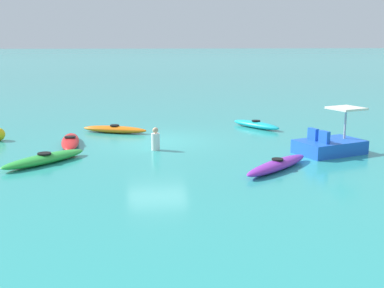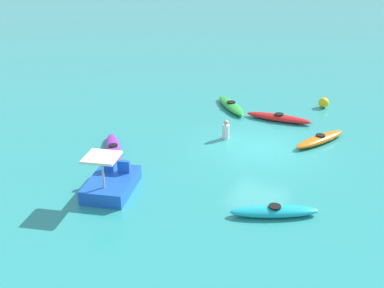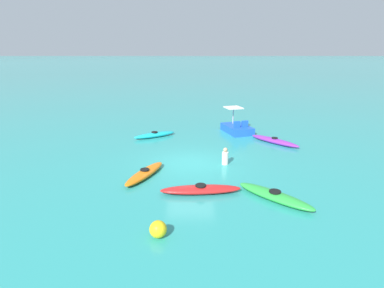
{
  "view_description": "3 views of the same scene",
  "coord_description": "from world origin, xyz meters",
  "px_view_note": "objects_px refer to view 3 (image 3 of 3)",
  "views": [
    {
      "loc": [
        1.29,
        19.55,
        4.03
      ],
      "look_at": [
        -1.24,
        1.81,
        0.21
      ],
      "focal_mm": 44.74,
      "sensor_mm": 36.0,
      "label": 1
    },
    {
      "loc": [
        -17.83,
        -6.54,
        8.28
      ],
      "look_at": [
        -1.85,
        2.35,
        0.36
      ],
      "focal_mm": 44.68,
      "sensor_mm": 36.0,
      "label": 2
    },
    {
      "loc": [
        14.85,
        0.11,
        5.54
      ],
      "look_at": [
        -1.67,
        0.07,
        0.52
      ],
      "focal_mm": 28.97,
      "sensor_mm": 36.0,
      "label": 3
    }
  ],
  "objects_px": {
    "kayak_purple": "(274,141)",
    "kayak_green": "(275,196)",
    "kayak_cyan": "(155,135)",
    "kayak_orange": "(145,173)",
    "buoy_yellow": "(158,229)",
    "kayak_red": "(201,190)",
    "person_near_shore": "(225,157)",
    "pedal_boat_blue": "(237,128)"
  },
  "relations": [
    {
      "from": "kayak_purple",
      "to": "kayak_green",
      "type": "bearing_deg",
      "value": -14.14
    },
    {
      "from": "kayak_orange",
      "to": "kayak_cyan",
      "type": "height_order",
      "value": "same"
    },
    {
      "from": "kayak_purple",
      "to": "person_near_shore",
      "type": "xyz_separation_m",
      "value": [
        3.69,
        -3.43,
        0.22
      ]
    },
    {
      "from": "pedal_boat_blue",
      "to": "kayak_orange",
      "type": "bearing_deg",
      "value": -33.59
    },
    {
      "from": "kayak_cyan",
      "to": "pedal_boat_blue",
      "type": "relative_size",
      "value": 1.02
    },
    {
      "from": "kayak_purple",
      "to": "buoy_yellow",
      "type": "xyz_separation_m",
      "value": [
        10.06,
        -6.13,
        0.11
      ]
    },
    {
      "from": "pedal_boat_blue",
      "to": "kayak_red",
      "type": "bearing_deg",
      "value": -16.02
    },
    {
      "from": "kayak_cyan",
      "to": "buoy_yellow",
      "type": "bearing_deg",
      "value": 7.27
    },
    {
      "from": "buoy_yellow",
      "to": "person_near_shore",
      "type": "relative_size",
      "value": 0.62
    },
    {
      "from": "kayak_purple",
      "to": "kayak_cyan",
      "type": "distance_m",
      "value": 7.72
    },
    {
      "from": "kayak_red",
      "to": "person_near_shore",
      "type": "bearing_deg",
      "value": 158.37
    },
    {
      "from": "kayak_orange",
      "to": "buoy_yellow",
      "type": "bearing_deg",
      "value": 13.2
    },
    {
      "from": "kayak_green",
      "to": "buoy_yellow",
      "type": "bearing_deg",
      "value": -59.33
    },
    {
      "from": "kayak_orange",
      "to": "kayak_cyan",
      "type": "relative_size",
      "value": 1.1
    },
    {
      "from": "kayak_green",
      "to": "person_near_shore",
      "type": "height_order",
      "value": "person_near_shore"
    },
    {
      "from": "kayak_orange",
      "to": "pedal_boat_blue",
      "type": "height_order",
      "value": "pedal_boat_blue"
    },
    {
      "from": "kayak_green",
      "to": "kayak_red",
      "type": "xyz_separation_m",
      "value": [
        -0.56,
        -2.84,
        -0.0
      ]
    },
    {
      "from": "kayak_green",
      "to": "buoy_yellow",
      "type": "xyz_separation_m",
      "value": [
        2.5,
        -4.22,
        0.11
      ]
    },
    {
      "from": "kayak_purple",
      "to": "kayak_green",
      "type": "relative_size",
      "value": 1.05
    },
    {
      "from": "kayak_orange",
      "to": "buoy_yellow",
      "type": "height_order",
      "value": "buoy_yellow"
    },
    {
      "from": "kayak_purple",
      "to": "kayak_red",
      "type": "xyz_separation_m",
      "value": [
        7.0,
        -4.74,
        0.0
      ]
    },
    {
      "from": "kayak_purple",
      "to": "kayak_cyan",
      "type": "bearing_deg",
      "value": -100.47
    },
    {
      "from": "kayak_orange",
      "to": "pedal_boat_blue",
      "type": "bearing_deg",
      "value": 146.41
    },
    {
      "from": "kayak_cyan",
      "to": "pedal_boat_blue",
      "type": "bearing_deg",
      "value": 102.52
    },
    {
      "from": "kayak_purple",
      "to": "kayak_orange",
      "type": "bearing_deg",
      "value": -53.86
    },
    {
      "from": "kayak_purple",
      "to": "kayak_green",
      "type": "xyz_separation_m",
      "value": [
        7.56,
        -1.9,
        0.0
      ]
    },
    {
      "from": "kayak_purple",
      "to": "kayak_cyan",
      "type": "height_order",
      "value": "same"
    },
    {
      "from": "buoy_yellow",
      "to": "kayak_orange",
      "type": "bearing_deg",
      "value": -166.8
    },
    {
      "from": "kayak_cyan",
      "to": "kayak_orange",
      "type": "bearing_deg",
      "value": 2.94
    },
    {
      "from": "kayak_purple",
      "to": "kayak_red",
      "type": "relative_size",
      "value": 0.89
    },
    {
      "from": "kayak_orange",
      "to": "pedal_boat_blue",
      "type": "xyz_separation_m",
      "value": [
        -7.94,
        5.28,
        0.17
      ]
    },
    {
      "from": "person_near_shore",
      "to": "kayak_purple",
      "type": "bearing_deg",
      "value": 137.09
    },
    {
      "from": "kayak_green",
      "to": "person_near_shore",
      "type": "distance_m",
      "value": 4.16
    },
    {
      "from": "kayak_purple",
      "to": "kayak_orange",
      "type": "distance_m",
      "value": 8.97
    },
    {
      "from": "person_near_shore",
      "to": "kayak_cyan",
      "type": "bearing_deg",
      "value": -140.77
    },
    {
      "from": "buoy_yellow",
      "to": "pedal_boat_blue",
      "type": "bearing_deg",
      "value": 161.9
    },
    {
      "from": "kayak_cyan",
      "to": "kayak_red",
      "type": "relative_size",
      "value": 0.85
    },
    {
      "from": "kayak_cyan",
      "to": "kayak_green",
      "type": "bearing_deg",
      "value": 32.39
    },
    {
      "from": "buoy_yellow",
      "to": "person_near_shore",
      "type": "distance_m",
      "value": 6.92
    },
    {
      "from": "kayak_green",
      "to": "pedal_boat_blue",
      "type": "xyz_separation_m",
      "value": [
        -10.21,
        -0.07,
        0.17
      ]
    },
    {
      "from": "kayak_cyan",
      "to": "buoy_yellow",
      "type": "height_order",
      "value": "buoy_yellow"
    },
    {
      "from": "person_near_shore",
      "to": "kayak_red",
      "type": "bearing_deg",
      "value": -21.63
    }
  ]
}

